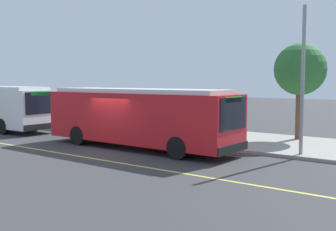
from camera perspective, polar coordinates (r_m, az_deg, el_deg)
The scene contains 10 objects.
ground_plane at distance 20.00m, azimuth -7.58°, elevation -4.76°, with size 120.00×120.00×0.00m, color #38383A.
sidewalk_curb at distance 24.60m, azimuth 2.22°, elevation -2.72°, with size 44.00×6.40×0.15m, color gray.
lane_stripe_center at distance 18.51m, azimuth -12.35°, elevation -5.60°, with size 36.00×0.14×0.01m, color #E0D64C.
transit_bus_main at distance 20.05m, azimuth -4.16°, elevation -0.05°, with size 10.61×2.74×2.95m.
bus_shelter at distance 23.77m, azimuth 2.44°, elevation 1.47°, with size 2.90×1.60×2.48m.
waiting_bench at distance 23.85m, azimuth 2.67°, elevation -1.62°, with size 1.60×0.48×0.95m.
route_sign_post at distance 20.38m, azimuth 7.07°, elevation 0.97°, with size 0.44×0.08×2.80m.
pedestrian_commuter at distance 21.41m, azimuth 9.02°, elevation -1.12°, with size 0.24×0.40×1.69m.
street_tree_near_shelter at distance 23.30m, azimuth 18.03°, elevation 6.09°, with size 2.81×2.81×5.21m.
utility_pole at distance 18.42m, azimuth 18.38°, elevation 4.68°, with size 0.16×0.16×6.40m, color gray.
Camera 1 is at (13.77, -14.12, 3.35)m, focal length 43.44 mm.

